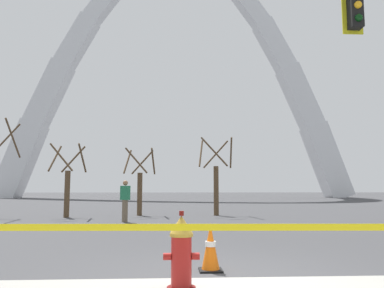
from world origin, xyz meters
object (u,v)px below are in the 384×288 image
at_px(traffic_cone_by_hydrant, 211,248).
at_px(monument_arch, 177,83).
at_px(fire_hydrant, 181,253).
at_px(pedestrian_standing_center, 125,201).

relative_size(traffic_cone_by_hydrant, monument_arch, 0.01).
xyz_separation_m(fire_hydrant, monument_arch, (0.63, 49.37, 15.87)).
distance_m(traffic_cone_by_hydrant, monument_arch, 50.81).
bearing_deg(pedestrian_standing_center, traffic_cone_by_hydrant, -75.14).
height_order(traffic_cone_by_hydrant, pedestrian_standing_center, pedestrian_standing_center).
relative_size(monument_arch, pedestrian_standing_center, 31.24).
bearing_deg(pedestrian_standing_center, fire_hydrant, -79.39).
relative_size(fire_hydrant, pedestrian_standing_center, 0.62).
relative_size(traffic_cone_by_hydrant, pedestrian_standing_center, 0.46).
relative_size(fire_hydrant, traffic_cone_by_hydrant, 1.36).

